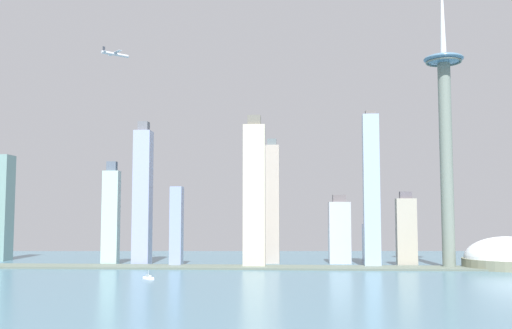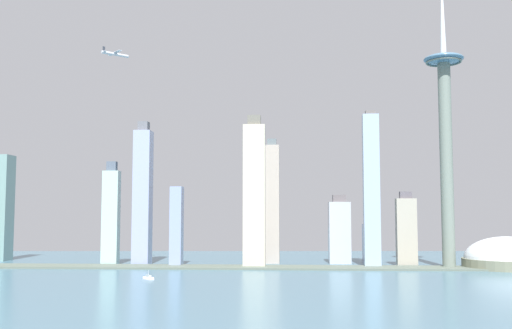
{
  "view_description": "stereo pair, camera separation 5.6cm",
  "coord_description": "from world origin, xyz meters",
  "px_view_note": "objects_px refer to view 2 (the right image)",
  "views": [
    {
      "loc": [
        76.61,
        -248.2,
        58.97
      ],
      "look_at": [
        36.33,
        412.36,
        115.74
      ],
      "focal_mm": 41.97,
      "sensor_mm": 36.0,
      "label": 1
    },
    {
      "loc": [
        76.67,
        -248.2,
        58.97
      ],
      "look_at": [
        36.33,
        412.36,
        115.74
      ],
      "focal_mm": 41.97,
      "sensor_mm": 36.0,
      "label": 2
    }
  ],
  "objects_px": {
    "boat_7": "(148,278)",
    "skyscraper_1": "(143,195)",
    "skyscraper_5": "(370,243)",
    "skyscraper_11": "(272,203)",
    "skyscraper_10": "(177,226)",
    "skyscraper_2": "(371,189)",
    "skyscraper_3": "(339,231)",
    "skyscraper_0": "(254,194)",
    "airplane": "(115,54)",
    "skyscraper_8": "(2,208)",
    "skyscraper_9": "(406,231)",
    "observation_tower": "(445,118)",
    "skyscraper_4": "(111,216)",
    "stadium_dome": "(508,260)"
  },
  "relations": [
    {
      "from": "stadium_dome",
      "to": "skyscraper_3",
      "type": "relative_size",
      "value": 1.16
    },
    {
      "from": "skyscraper_1",
      "to": "skyscraper_9",
      "type": "relative_size",
      "value": 2.0
    },
    {
      "from": "skyscraper_1",
      "to": "skyscraper_10",
      "type": "relative_size",
      "value": 1.87
    },
    {
      "from": "skyscraper_5",
      "to": "skyscraper_11",
      "type": "xyz_separation_m",
      "value": [
        -123.7,
        -21.1,
        51.03
      ]
    },
    {
      "from": "observation_tower",
      "to": "skyscraper_3",
      "type": "distance_m",
      "value": 187.19
    },
    {
      "from": "stadium_dome",
      "to": "skyscraper_9",
      "type": "distance_m",
      "value": 113.77
    },
    {
      "from": "skyscraper_2",
      "to": "skyscraper_3",
      "type": "bearing_deg",
      "value": 119.84
    },
    {
      "from": "skyscraper_9",
      "to": "boat_7",
      "type": "height_order",
      "value": "skyscraper_9"
    },
    {
      "from": "observation_tower",
      "to": "skyscraper_11",
      "type": "relative_size",
      "value": 2.33
    },
    {
      "from": "skyscraper_4",
      "to": "skyscraper_5",
      "type": "bearing_deg",
      "value": 10.8
    },
    {
      "from": "skyscraper_3",
      "to": "skyscraper_9",
      "type": "relative_size",
      "value": 0.97
    },
    {
      "from": "skyscraper_5",
      "to": "airplane",
      "type": "distance_m",
      "value": 390.25
    },
    {
      "from": "skyscraper_1",
      "to": "skyscraper_5",
      "type": "bearing_deg",
      "value": 10.78
    },
    {
      "from": "skyscraper_9",
      "to": "skyscraper_10",
      "type": "xyz_separation_m",
      "value": [
        -269.53,
        -14.16,
        5.42
      ]
    },
    {
      "from": "skyscraper_2",
      "to": "skyscraper_5",
      "type": "bearing_deg",
      "value": 84.94
    },
    {
      "from": "boat_7",
      "to": "skyscraper_0",
      "type": "bearing_deg",
      "value": -77.3
    },
    {
      "from": "skyscraper_4",
      "to": "skyscraper_11",
      "type": "height_order",
      "value": "skyscraper_11"
    },
    {
      "from": "skyscraper_4",
      "to": "skyscraper_5",
      "type": "distance_m",
      "value": 324.92
    },
    {
      "from": "skyscraper_1",
      "to": "skyscraper_2",
      "type": "relative_size",
      "value": 0.96
    },
    {
      "from": "skyscraper_9",
      "to": "boat_7",
      "type": "relative_size",
      "value": 6.78
    },
    {
      "from": "skyscraper_0",
      "to": "airplane",
      "type": "distance_m",
      "value": 230.84
    },
    {
      "from": "skyscraper_5",
      "to": "skyscraper_11",
      "type": "bearing_deg",
      "value": -170.32
    },
    {
      "from": "stadium_dome",
      "to": "airplane",
      "type": "relative_size",
      "value": 3.45
    },
    {
      "from": "skyscraper_4",
      "to": "airplane",
      "type": "distance_m",
      "value": 193.27
    },
    {
      "from": "observation_tower",
      "to": "skyscraper_10",
      "type": "bearing_deg",
      "value": 178.61
    },
    {
      "from": "boat_7",
      "to": "skyscraper_9",
      "type": "bearing_deg",
      "value": -102.34
    },
    {
      "from": "skyscraper_8",
      "to": "airplane",
      "type": "bearing_deg",
      "value": -28.51
    },
    {
      "from": "skyscraper_4",
      "to": "skyscraper_10",
      "type": "relative_size",
      "value": 1.34
    },
    {
      "from": "boat_7",
      "to": "airplane",
      "type": "distance_m",
      "value": 283.43
    },
    {
      "from": "observation_tower",
      "to": "skyscraper_9",
      "type": "height_order",
      "value": "observation_tower"
    },
    {
      "from": "skyscraper_1",
      "to": "skyscraper_5",
      "type": "distance_m",
      "value": 291.77
    },
    {
      "from": "skyscraper_10",
      "to": "boat_7",
      "type": "bearing_deg",
      "value": -89.11
    },
    {
      "from": "skyscraper_8",
      "to": "boat_7",
      "type": "bearing_deg",
      "value": -40.83
    },
    {
      "from": "skyscraper_3",
      "to": "observation_tower",
      "type": "bearing_deg",
      "value": -28.13
    },
    {
      "from": "skyscraper_4",
      "to": "skyscraper_10",
      "type": "xyz_separation_m",
      "value": [
        83.02,
        -13.52,
        -12.25
      ]
    },
    {
      "from": "observation_tower",
      "to": "skyscraper_0",
      "type": "xyz_separation_m",
      "value": [
        -220.01,
        -4.58,
        -86.77
      ]
    },
    {
      "from": "skyscraper_2",
      "to": "boat_7",
      "type": "xyz_separation_m",
      "value": [
        -225.38,
        -142.16,
        -87.75
      ]
    },
    {
      "from": "boat_7",
      "to": "skyscraper_1",
      "type": "bearing_deg",
      "value": -26.56
    },
    {
      "from": "skyscraper_8",
      "to": "skyscraper_10",
      "type": "distance_m",
      "value": 260.76
    },
    {
      "from": "observation_tower",
      "to": "skyscraper_0",
      "type": "relative_size",
      "value": 2.07
    },
    {
      "from": "skyscraper_3",
      "to": "skyscraper_0",
      "type": "bearing_deg",
      "value": -146.63
    },
    {
      "from": "skyscraper_0",
      "to": "skyscraper_5",
      "type": "bearing_deg",
      "value": 31.26
    },
    {
      "from": "skyscraper_11",
      "to": "skyscraper_1",
      "type": "bearing_deg",
      "value": -168.35
    },
    {
      "from": "skyscraper_1",
      "to": "skyscraper_10",
      "type": "bearing_deg",
      "value": -23.97
    },
    {
      "from": "skyscraper_2",
      "to": "skyscraper_8",
      "type": "height_order",
      "value": "skyscraper_2"
    },
    {
      "from": "stadium_dome",
      "to": "observation_tower",
      "type": "bearing_deg",
      "value": 179.23
    },
    {
      "from": "skyscraper_8",
      "to": "airplane",
      "type": "height_order",
      "value": "airplane"
    },
    {
      "from": "skyscraper_3",
      "to": "boat_7",
      "type": "xyz_separation_m",
      "value": [
        -192.51,
        -199.45,
        -38.16
      ]
    },
    {
      "from": "skyscraper_11",
      "to": "skyscraper_5",
      "type": "bearing_deg",
      "value": 9.68
    },
    {
      "from": "skyscraper_8",
      "to": "observation_tower",
      "type": "bearing_deg",
      "value": -8.18
    }
  ]
}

